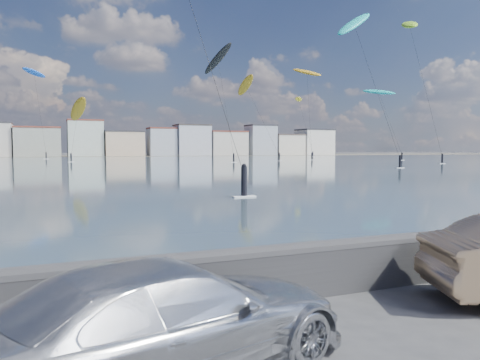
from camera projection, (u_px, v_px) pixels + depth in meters
name	position (u px, v px, depth m)	size (l,w,h in m)	color
bay_water	(63.00, 164.00, 90.23)	(500.00, 177.00, 0.00)	#2E4B53
far_shore_strip	(55.00, 156.00, 190.34)	(500.00, 60.00, 0.00)	#4C473D
seawall	(216.00, 277.00, 8.26)	(400.00, 0.36, 1.08)	#28282B
far_buildings	(59.00, 141.00, 177.52)	(240.79, 13.26, 14.60)	#B2B7C6
car_silver	(170.00, 319.00, 5.82)	(2.05, 5.05, 1.46)	silver
kitesurfer_3	(354.00, 25.00, 73.88)	(9.16, 10.78, 25.50)	#19BFBF
kitesurfer_6	(34.00, 74.00, 141.58)	(7.64, 17.04, 27.76)	blue
kitesurfer_8	(78.00, 109.00, 115.98)	(5.85, 20.66, 16.21)	#BF8C19
kitesurfer_9	(379.00, 93.00, 129.74)	(7.82, 19.12, 20.25)	#19BFBF
kitesurfer_10	(246.00, 86.00, 120.38)	(5.28, 17.50, 22.28)	#BF8C19
kitesurfer_12	(218.00, 60.00, 108.47)	(6.36, 17.42, 27.42)	black
kitesurfer_14	(410.00, 26.00, 93.09)	(7.13, 11.53, 29.81)	#8CD826
kitesurfer_16	(299.00, 100.00, 177.32)	(7.03, 15.23, 22.44)	yellow
kitesurfer_18	(307.00, 74.00, 125.66)	(6.70, 11.80, 25.42)	#BF8C19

